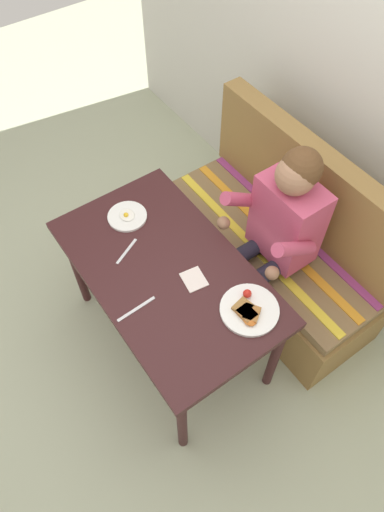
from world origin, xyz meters
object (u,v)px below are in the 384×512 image
(plate_eggs, at_px, (127,216))
(knife, at_px, (136,309))
(couch, at_px, (275,246))
(person, at_px, (276,228))
(napkin, at_px, (194,279))
(table, at_px, (167,279))
(plate_breakfast, at_px, (249,310))
(fork, at_px, (127,251))

(plate_eggs, bearing_deg, knife, -26.49)
(couch, relative_size, knife, 7.20)
(couch, height_order, person, person)
(napkin, height_order, knife, napkin)
(table, distance_m, couch, 0.83)
(table, xyz_separation_m, plate_eggs, (-0.39, 0.01, 0.09))
(person, height_order, plate_breakfast, person)
(couch, relative_size, napkin, 12.11)
(person, bearing_deg, plate_eggs, -131.53)
(fork, bearing_deg, plate_breakfast, -1.64)
(napkin, distance_m, knife, 0.31)
(person, relative_size, fork, 7.13)
(couch, distance_m, plate_breakfast, 0.82)
(plate_breakfast, height_order, fork, plate_breakfast)
(table, xyz_separation_m, napkin, (0.12, 0.07, 0.09))
(couch, bearing_deg, plate_breakfast, -55.50)
(napkin, bearing_deg, knife, -93.91)
(couch, relative_size, plate_breakfast, 5.35)
(person, height_order, fork, person)
(plate_breakfast, bearing_deg, person, 124.69)
(couch, bearing_deg, plate_eggs, -117.54)
(couch, xyz_separation_m, fork, (-0.20, -0.87, 0.40))
(plate_breakfast, bearing_deg, plate_eggs, -168.48)
(plate_eggs, bearing_deg, person, 48.47)
(plate_breakfast, height_order, napkin, plate_breakfast)
(table, bearing_deg, plate_eggs, 177.84)
(couch, height_order, fork, couch)
(plate_eggs, height_order, knife, plate_eggs)
(person, height_order, napkin, person)
(plate_breakfast, relative_size, plate_eggs, 1.31)
(couch, height_order, plate_breakfast, couch)
(fork, bearing_deg, plate_eggs, 122.00)
(table, bearing_deg, person, 78.66)
(person, xyz_separation_m, plate_eggs, (-0.51, -0.57, -0.00))
(plate_breakfast, height_order, knife, plate_breakfast)
(couch, distance_m, fork, 0.98)
(couch, xyz_separation_m, knife, (0.10, -1.00, 0.40))
(plate_breakfast, distance_m, fork, 0.67)
(couch, xyz_separation_m, person, (0.12, -0.17, 0.41))
(table, distance_m, napkin, 0.17)
(table, distance_m, person, 0.61)
(table, distance_m, plate_breakfast, 0.45)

